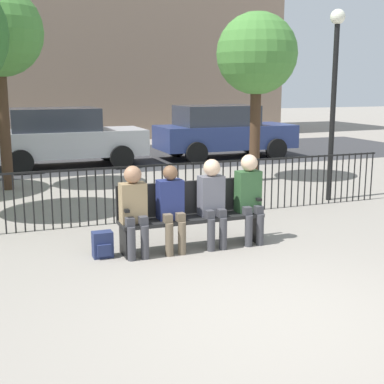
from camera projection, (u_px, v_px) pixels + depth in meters
name	position (u px, v px, depth m)	size (l,w,h in m)	color
ground_plane	(279.00, 315.00, 5.31)	(80.00, 80.00, 0.00)	gray
park_bench	(190.00, 212.00, 7.48)	(2.04, 0.45, 0.92)	black
seated_person_0	(134.00, 205.00, 7.02)	(0.34, 0.39, 1.21)	#3D3D42
seated_person_1	(171.00, 204.00, 7.21)	(0.34, 0.39, 1.19)	brown
seated_person_2	(212.00, 198.00, 7.42)	(0.34, 0.39, 1.24)	#3D3D42
seated_person_3	(249.00, 193.00, 7.62)	(0.34, 0.39, 1.28)	#3D3D42
backpack	(103.00, 245.00, 7.06)	(0.26, 0.22, 0.35)	navy
fence_railing	(155.00, 187.00, 8.93)	(9.01, 0.03, 0.95)	black
tree_2	(257.00, 55.00, 12.14)	(1.85, 1.85, 3.87)	#422D1E
lamp_post	(335.00, 76.00, 10.13)	(0.28, 0.28, 3.62)	black
street_surface	(78.00, 159.00, 16.28)	(24.00, 6.00, 0.01)	#333335
parked_car_0	(223.00, 131.00, 16.35)	(4.20, 1.94, 1.62)	navy
parked_car_1	(64.00, 137.00, 14.57)	(4.20, 1.94, 1.62)	#B7B7BC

